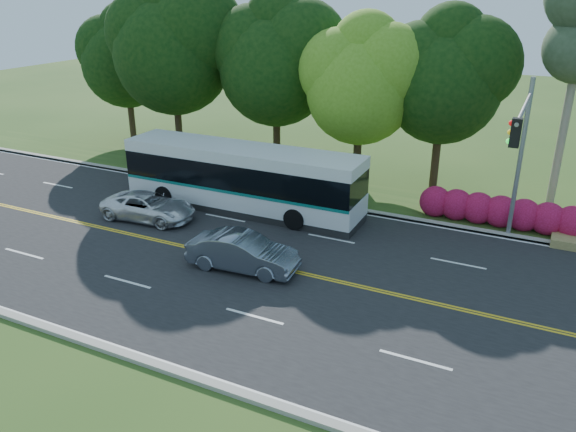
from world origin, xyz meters
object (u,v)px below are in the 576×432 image
at_px(suv, 149,207).
at_px(traffic_signal, 520,144).
at_px(transit_bus, 242,179).
at_px(sedan, 243,252).

bearing_deg(suv, traffic_signal, -81.94).
relative_size(traffic_signal, transit_bus, 0.58).
bearing_deg(traffic_signal, sedan, -146.17).
relative_size(transit_bus, sedan, 2.77).
xyz_separation_m(traffic_signal, sedan, (-9.06, -6.07, -3.93)).
relative_size(sedan, suv, 0.97).
height_order(transit_bus, suv, transit_bus).
bearing_deg(sedan, transit_bus, 25.57).
xyz_separation_m(traffic_signal, transit_bus, (-12.33, -0.49, -3.08)).
relative_size(traffic_signal, sedan, 1.59).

